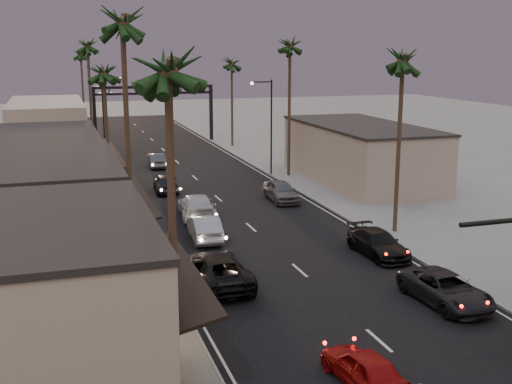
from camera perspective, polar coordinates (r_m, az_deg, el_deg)
ground at (r=54.47m, az=-4.14°, el=0.10°), size 200.00×200.00×0.00m
road at (r=59.25m, az=-5.26°, el=1.10°), size 14.00×120.00×0.02m
sidewalk_left at (r=64.90m, az=-14.82°, el=1.79°), size 5.00×92.00×0.12m
sidewalk_right at (r=68.37m, az=1.29°, el=2.74°), size 5.00×92.00×0.12m
storefront_near at (r=25.44m, az=-18.38°, el=-8.78°), size 8.00×12.00×5.50m
storefront_mid at (r=38.85m, az=-18.20°, el=-1.44°), size 8.00×14.00×5.50m
storefront_far at (r=54.58m, az=-18.09°, el=2.21°), size 8.00×16.00×5.00m
storefront_dist at (r=77.28m, az=-18.05°, el=5.47°), size 8.00×20.00×6.00m
building_right at (r=58.75m, az=9.25°, el=3.37°), size 8.00×18.00×5.00m
arch at (r=82.92m, az=-9.06°, el=8.13°), size 15.20×0.40×7.27m
streetlight_right at (r=60.25m, az=1.12°, el=6.47°), size 2.13×0.30×9.00m
streetlight_left at (r=70.27m, az=-13.20°, el=7.02°), size 2.13×0.30×9.00m
palm_la at (r=21.09m, az=-7.88°, el=11.67°), size 3.20×3.20×13.20m
palm_lb at (r=34.01m, az=-11.83°, el=15.10°), size 3.20×3.20×15.20m
palm_lc at (r=47.93m, az=-13.42°, el=10.73°), size 3.20×3.20×12.20m
palm_ld at (r=66.88m, az=-14.77°, el=12.76°), size 3.20×3.20×14.20m
palm_ra at (r=41.38m, az=12.95°, el=11.86°), size 3.20×3.20×13.20m
palm_rb at (r=59.53m, az=3.04°, el=13.21°), size 3.20×3.20×14.20m
palm_rc at (r=78.59m, az=-2.18°, el=11.64°), size 3.20×3.20×12.20m
palm_far at (r=89.87m, az=-15.33°, el=11.96°), size 3.20×3.20×13.20m
oncoming_red at (r=23.95m, az=9.54°, el=-15.11°), size 2.09×4.14×1.35m
oncoming_pickup at (r=32.72m, az=-3.62°, el=-6.88°), size 2.88×6.15×1.70m
oncoming_silver at (r=40.45m, az=-4.59°, el=-3.16°), size 2.02×4.90×1.58m
oncoming_white at (r=45.78m, az=-5.30°, el=-1.25°), size 2.93×5.99×1.68m
oncoming_dgrey at (r=54.21m, az=-8.01°, el=0.81°), size 2.21×4.81×1.60m
oncoming_grey_far at (r=65.80m, az=-8.85°, el=2.79°), size 1.73×4.46×1.45m
curbside_near at (r=31.71m, az=16.51°, el=-8.27°), size 2.72×5.40×1.46m
curbside_black at (r=37.95m, az=10.78°, el=-4.51°), size 2.23×5.11×1.46m
curbside_grey at (r=50.50m, az=2.25°, el=0.08°), size 2.10×4.87×1.64m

